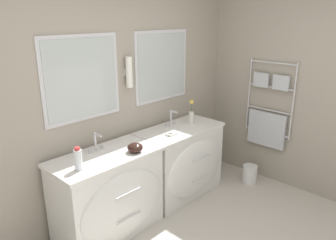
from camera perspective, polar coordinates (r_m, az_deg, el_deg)
name	(u,v)px	position (r m, az deg, el deg)	size (l,w,h in m)	color
wall_back	(102,97)	(3.41, -11.40, 3.90)	(5.49, 0.15, 2.60)	#9E9384
wall_right	(280,84)	(4.30, 18.96, 5.95)	(0.13, 3.60, 2.60)	#9E9384
vanity_left	(110,195)	(3.34, -10.15, -12.66)	(1.06, 0.61, 0.84)	white
vanity_right	(182,161)	(3.98, 2.40, -7.09)	(1.06, 0.61, 0.84)	white
faucet_left	(96,143)	(3.24, -12.40, -3.86)	(0.17, 0.12, 0.19)	silver
faucet_right	(172,118)	(3.90, 0.66, 0.32)	(0.17, 0.12, 0.19)	silver
toiletry_bottle	(78,159)	(2.90, -15.38, -6.62)	(0.07, 0.07, 0.21)	silver
amenity_bowl	(135,148)	(3.19, -5.75, -4.80)	(0.15, 0.15, 0.09)	black
flower_vase	(191,114)	(3.99, 4.09, 1.11)	(0.06, 0.06, 0.29)	silver
soap_dish	(171,134)	(3.61, 0.57, -2.40)	(0.12, 0.08, 0.04)	white
waste_bin	(250,174)	(4.47, 14.03, -9.04)	(0.19, 0.19, 0.24)	silver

